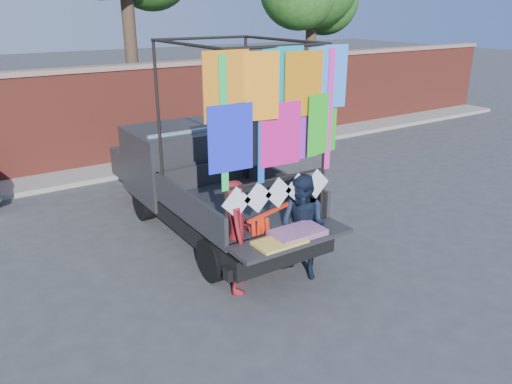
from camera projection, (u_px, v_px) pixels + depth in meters
ground at (265, 269)px, 8.12m from camera, size 90.00×90.00×0.00m
brick_wall at (116, 115)px, 13.13m from camera, size 30.00×0.45×2.61m
curb at (129, 168)px, 13.03m from camera, size 30.00×1.20×0.12m
pickup_truck at (194, 178)px, 9.66m from camera, size 2.24×5.63×3.54m
woman at (237, 236)px, 7.28m from camera, size 0.66×0.75×1.73m
man at (303, 227)px, 7.64m from camera, size 0.89×0.99×1.67m
streamer_bundle at (265, 226)px, 7.35m from camera, size 0.97×0.32×0.68m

